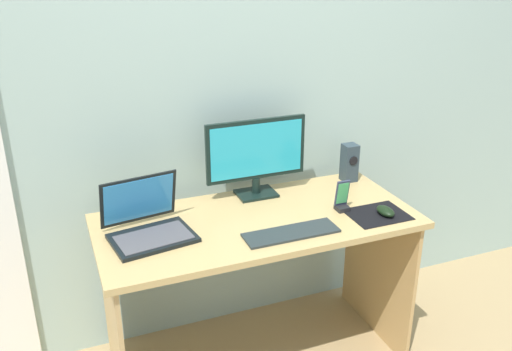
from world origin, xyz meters
TOP-DOWN VIEW (x-y plane):
  - wall_back at (0.00, 0.39)m, footprint 6.00×0.04m
  - desk at (0.00, 0.00)m, footprint 1.36×0.62m
  - monitor at (0.08, 0.23)m, footprint 0.47×0.14m
  - speaker_right at (0.57, 0.22)m, footprint 0.07×0.07m
  - laptop at (-0.46, 0.02)m, footprint 0.36×0.33m
  - keyboard_external at (0.08, -0.18)m, footprint 0.39×0.12m
  - mousepad at (0.49, -0.16)m, footprint 0.25×0.20m
  - mouse at (0.52, -0.18)m, footprint 0.06×0.10m
  - phone_in_dock at (0.37, -0.06)m, footprint 0.06×0.05m

SIDE VIEW (x-z plane):
  - desk at x=0.00m, z-range 0.21..0.96m
  - mousepad at x=0.49m, z-range 0.74..0.75m
  - keyboard_external at x=0.08m, z-range 0.74..0.75m
  - mouse at x=0.52m, z-range 0.75..0.78m
  - laptop at x=-0.46m, z-range 0.68..0.91m
  - phone_in_dock at x=0.37m, z-range 0.72..0.86m
  - speaker_right at x=0.57m, z-range 0.74..0.93m
  - monitor at x=0.08m, z-range 0.76..1.12m
  - wall_back at x=0.00m, z-range 0.00..2.50m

